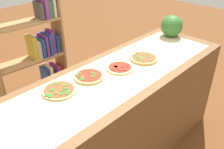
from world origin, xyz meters
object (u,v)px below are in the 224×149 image
at_px(pizza_spinach_3, 143,58).
at_px(bookshelf, 40,62).
at_px(watermelon, 172,26).
at_px(pizza_spinach_1, 89,76).
at_px(pizza_pepperoni_2, 120,68).
at_px(pizza_spinach_0, 59,90).

distance_m(pizza_spinach_3, bookshelf, 1.14).
bearing_deg(pizza_spinach_3, watermelon, 11.01).
xyz_separation_m(pizza_spinach_1, pizza_pepperoni_2, (0.27, -0.08, -0.00)).
bearing_deg(pizza_pepperoni_2, pizza_spinach_3, -7.48).
xyz_separation_m(pizza_spinach_3, watermelon, (0.64, 0.13, 0.10)).
distance_m(pizza_spinach_1, pizza_spinach_3, 0.56).
bearing_deg(pizza_spinach_0, pizza_spinach_3, -8.80).
height_order(pizza_pepperoni_2, pizza_spinach_3, pizza_spinach_3).
bearing_deg(pizza_spinach_3, bookshelf, 114.21).
relative_size(pizza_spinach_0, watermelon, 1.08).
xyz_separation_m(pizza_spinach_1, pizza_spinach_3, (0.54, -0.11, 0.00)).
height_order(pizza_spinach_0, bookshelf, bookshelf).
xyz_separation_m(pizza_spinach_1, bookshelf, (0.09, 0.90, -0.24)).
xyz_separation_m(pizza_spinach_0, pizza_spinach_1, (0.27, -0.01, 0.00)).
height_order(pizza_spinach_0, pizza_pepperoni_2, pizza_spinach_0).
bearing_deg(pizza_spinach_1, pizza_pepperoni_2, -16.07).
distance_m(pizza_pepperoni_2, bookshelf, 1.03).
xyz_separation_m(pizza_spinach_0, watermelon, (1.46, -0.00, 0.10)).
height_order(pizza_spinach_3, bookshelf, bookshelf).
height_order(pizza_pepperoni_2, watermelon, watermelon).
height_order(pizza_spinach_0, pizza_spinach_3, pizza_spinach_3).
xyz_separation_m(pizza_pepperoni_2, bookshelf, (-0.19, 0.98, -0.24)).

